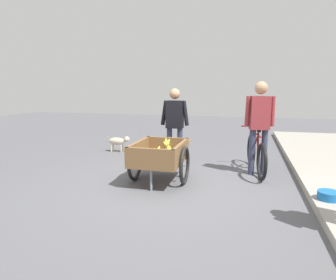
% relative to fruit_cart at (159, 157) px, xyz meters
% --- Properties ---
extents(ground_plane, '(24.00, 24.00, 0.00)m').
position_rel_fruit_cart_xyz_m(ground_plane, '(0.12, 0.29, -0.44)').
color(ground_plane, '#56565B').
extents(fruit_cart, '(1.65, 0.94, 0.72)m').
position_rel_fruit_cart_xyz_m(fruit_cart, '(0.00, 0.00, 0.00)').
color(fruit_cart, brown).
rests_on(fruit_cart, ground).
extents(vendor_person, '(0.21, 0.59, 1.58)m').
position_rel_fruit_cart_xyz_m(vendor_person, '(-1.15, -0.00, 0.51)').
color(vendor_person, '#333851').
rests_on(vendor_person, ground).
extents(bicycle, '(1.65, 0.47, 0.85)m').
position_rel_fruit_cart_xyz_m(bicycle, '(-1.03, 1.61, -0.08)').
color(bicycle, black).
rests_on(bicycle, ground).
extents(cyclist_person, '(0.25, 0.53, 1.71)m').
position_rel_fruit_cart_xyz_m(cyclist_person, '(-0.88, 1.64, 0.60)').
color(cyclist_person, '#333851').
rests_on(cyclist_person, ground).
extents(dog, '(0.18, 0.67, 0.40)m').
position_rel_fruit_cart_xyz_m(dog, '(-2.05, -1.67, -0.17)').
color(dog, beige).
rests_on(dog, ground).
extents(plastic_bucket, '(0.29, 0.29, 0.23)m').
position_rel_fruit_cart_xyz_m(plastic_bucket, '(0.52, 2.52, -0.32)').
color(plastic_bucket, '#1966B2').
rests_on(plastic_bucket, ground).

